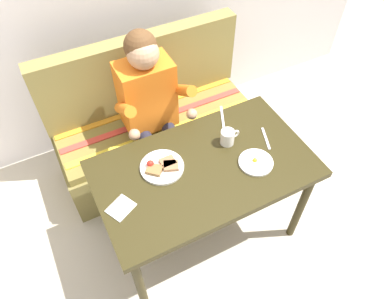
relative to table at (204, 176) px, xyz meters
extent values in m
plane|color=beige|center=(0.00, 0.00, -0.65)|extent=(8.00, 8.00, 0.00)
cube|color=#2E2710|center=(0.00, 0.00, 0.06)|extent=(1.20, 0.70, 0.04)
cylinder|color=#2E2710|center=(-0.54, -0.29, -0.30)|extent=(0.05, 0.05, 0.69)
cylinder|color=#2E2710|center=(0.54, -0.29, -0.30)|extent=(0.05, 0.05, 0.69)
cylinder|color=#2E2710|center=(-0.54, 0.29, -0.30)|extent=(0.05, 0.05, 0.69)
cylinder|color=#2E2710|center=(0.54, 0.29, -0.30)|extent=(0.05, 0.05, 0.69)
cube|color=olive|center=(0.00, 0.72, -0.45)|extent=(1.44, 0.56, 0.40)
cube|color=olive|center=(0.00, 0.72, -0.22)|extent=(1.40, 0.52, 0.06)
cube|color=olive|center=(0.00, 0.94, 0.08)|extent=(1.44, 0.12, 0.54)
cube|color=yellow|center=(0.00, 0.58, -0.18)|extent=(1.38, 0.05, 0.01)
cube|color=#C63D33|center=(0.00, 0.72, -0.18)|extent=(1.38, 0.05, 0.01)
cube|color=orange|center=(0.00, 0.86, -0.18)|extent=(1.38, 0.05, 0.01)
cube|color=orange|center=(-0.06, 0.66, 0.11)|extent=(0.34, 0.22, 0.48)
sphere|color=tan|center=(-0.06, 0.64, 0.44)|extent=(0.19, 0.19, 0.19)
sphere|color=brown|center=(-0.06, 0.67, 0.47)|extent=(0.19, 0.19, 0.19)
cylinder|color=orange|center=(-0.25, 0.52, 0.18)|extent=(0.07, 0.29, 0.23)
cylinder|color=orange|center=(0.13, 0.52, 0.18)|extent=(0.07, 0.29, 0.23)
sphere|color=tan|center=(-0.25, 0.40, 0.08)|extent=(0.07, 0.07, 0.07)
sphere|color=tan|center=(0.13, 0.40, 0.08)|extent=(0.07, 0.07, 0.07)
cylinder|color=#232333|center=(-0.15, 0.49, -0.13)|extent=(0.09, 0.34, 0.09)
cylinder|color=#232333|center=(-0.15, 0.32, -0.39)|extent=(0.08, 0.08, 0.52)
cube|color=black|center=(-0.15, 0.26, -0.62)|extent=(0.09, 0.20, 0.05)
cylinder|color=#232333|center=(0.02, 0.49, -0.13)|extent=(0.09, 0.34, 0.09)
cylinder|color=#232333|center=(0.02, 0.32, -0.39)|extent=(0.08, 0.08, 0.52)
cube|color=black|center=(0.02, 0.26, -0.62)|extent=(0.09, 0.20, 0.05)
cylinder|color=white|center=(-0.21, 0.10, 0.09)|extent=(0.24, 0.24, 0.02)
cube|color=brown|center=(-0.26, 0.09, 0.11)|extent=(0.10, 0.10, 0.02)
cube|color=#94603F|center=(-0.17, 0.10, 0.11)|extent=(0.08, 0.07, 0.02)
cube|color=#8E6140|center=(-0.17, 0.07, 0.11)|extent=(0.10, 0.09, 0.02)
sphere|color=red|center=(-0.26, 0.13, 0.12)|extent=(0.04, 0.04, 0.04)
ellipsoid|color=#CC6623|center=(-0.17, 0.06, 0.11)|extent=(0.06, 0.05, 0.02)
cylinder|color=white|center=(0.26, -0.11, 0.09)|extent=(0.19, 0.19, 0.01)
ellipsoid|color=white|center=(0.26, -0.11, 0.10)|extent=(0.09, 0.08, 0.01)
sphere|color=yellow|center=(0.26, -0.10, 0.11)|extent=(0.03, 0.03, 0.03)
cylinder|color=white|center=(0.20, 0.10, 0.13)|extent=(0.08, 0.08, 0.09)
cylinder|color=brown|center=(0.20, 0.10, 0.17)|extent=(0.07, 0.07, 0.01)
torus|color=white|center=(0.25, 0.10, 0.13)|extent=(0.05, 0.01, 0.05)
cube|color=silver|center=(-0.50, -0.04, 0.09)|extent=(0.16, 0.15, 0.01)
cube|color=silver|center=(0.42, 0.02, 0.08)|extent=(0.07, 0.16, 0.00)
cube|color=silver|center=(0.28, 0.28, 0.08)|extent=(0.10, 0.19, 0.00)
camera|label=1|loc=(-0.62, -1.06, 1.67)|focal=34.34mm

